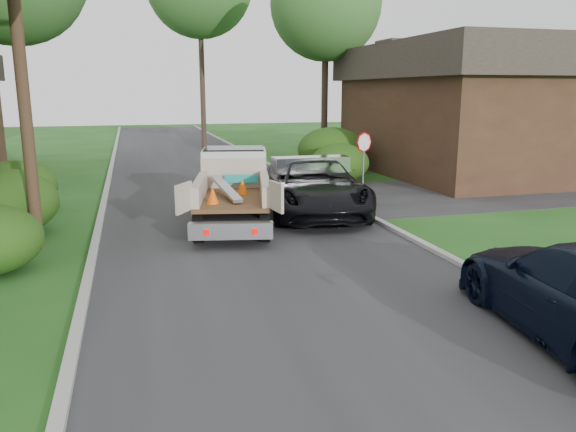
# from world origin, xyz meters

# --- Properties ---
(ground) EXTENTS (120.00, 120.00, 0.00)m
(ground) POSITION_xyz_m (0.00, 0.00, 0.00)
(ground) COLOR #1C4B15
(ground) RESTS_ON ground
(road) EXTENTS (8.00, 90.00, 0.02)m
(road) POSITION_xyz_m (0.00, 10.00, 0.00)
(road) COLOR #28282B
(road) RESTS_ON ground
(side_street) EXTENTS (16.00, 7.00, 0.02)m
(side_street) POSITION_xyz_m (12.00, 9.00, 0.01)
(side_street) COLOR #28282B
(side_street) RESTS_ON ground
(curb_left) EXTENTS (0.20, 90.00, 0.12)m
(curb_left) POSITION_xyz_m (-4.10, 10.00, 0.06)
(curb_left) COLOR #9E9E99
(curb_left) RESTS_ON ground
(curb_right) EXTENTS (0.20, 90.00, 0.12)m
(curb_right) POSITION_xyz_m (4.10, 10.00, 0.06)
(curb_right) COLOR #9E9E99
(curb_right) RESTS_ON ground
(stop_sign) EXTENTS (0.71, 0.32, 2.48)m
(stop_sign) POSITION_xyz_m (5.20, 9.00, 1.78)
(stop_sign) COLOR slate
(stop_sign) RESTS_ON ground
(utility_pole) EXTENTS (2.42, 1.25, 10.00)m
(utility_pole) POSITION_xyz_m (-5.48, 4.98, 5.17)
(utility_pole) COLOR #382619
(utility_pole) RESTS_ON ground
(house_right) EXTENTS (9.72, 12.96, 6.20)m
(house_right) POSITION_xyz_m (13.00, 14.00, 3.16)
(house_right) COLOR #3B2218
(house_right) RESTS_ON ground
(hedge_left_b) EXTENTS (2.86, 2.86, 1.87)m
(hedge_left_b) POSITION_xyz_m (-6.50, 6.50, 0.94)
(hedge_left_b) COLOR #1D420F
(hedge_left_b) RESTS_ON ground
(hedge_left_c) EXTENTS (2.60, 2.60, 1.70)m
(hedge_left_c) POSITION_xyz_m (-6.80, 10.00, 0.85)
(hedge_left_c) COLOR #1D420F
(hedge_left_c) RESTS_ON ground
(hedge_right_a) EXTENTS (2.60, 2.60, 1.70)m
(hedge_right_a) POSITION_xyz_m (5.80, 13.00, 0.85)
(hedge_right_a) COLOR #1D420F
(hedge_right_a) RESTS_ON ground
(hedge_right_b) EXTENTS (3.38, 3.38, 2.21)m
(hedge_right_b) POSITION_xyz_m (6.50, 16.00, 1.10)
(hedge_right_b) COLOR #1D420F
(hedge_right_b) RESTS_ON ground
(tree_right_far) EXTENTS (6.00, 6.00, 11.50)m
(tree_right_far) POSITION_xyz_m (7.50, 20.00, 8.48)
(tree_right_far) COLOR #2D2119
(tree_right_far) RESTS_ON ground
(flatbed_truck) EXTENTS (3.44, 6.00, 2.14)m
(flatbed_truck) POSITION_xyz_m (-0.05, 6.85, 1.16)
(flatbed_truck) COLOR black
(flatbed_truck) RESTS_ON ground
(black_pickup) EXTENTS (4.02, 6.83, 1.78)m
(black_pickup) POSITION_xyz_m (2.65, 7.02, 0.89)
(black_pickup) COLOR black
(black_pickup) RESTS_ON ground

